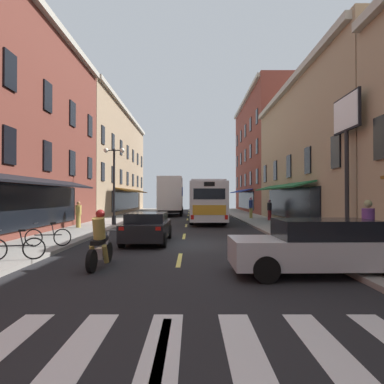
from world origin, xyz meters
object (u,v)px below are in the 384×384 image
(sedan_near, at_px, (319,247))
(sedan_mid, at_px, (147,227))
(transit_bus, at_px, (206,201))
(pedestrian_near, at_px, (78,214))
(pedestrian_mid, at_px, (367,229))
(pedestrian_rear, at_px, (250,207))
(box_truck, at_px, (170,196))
(bicycle_mid, at_px, (47,237))
(bicycle_near, at_px, (14,248))
(billboard_sign, at_px, (346,133))
(pedestrian_far, at_px, (269,210))
(street_lamp_twin, at_px, (113,182))
(motorcycle_rider, at_px, (99,243))

(sedan_near, relative_size, sedan_mid, 1.03)
(transit_bus, distance_m, pedestrian_near, 10.59)
(pedestrian_mid, bearing_deg, pedestrian_rear, 147.40)
(box_truck, xyz_separation_m, bicycle_mid, (-3.24, -23.40, -1.57))
(sedan_near, relative_size, bicycle_near, 2.69)
(bicycle_mid, bearing_deg, transit_bus, 65.60)
(billboard_sign, xyz_separation_m, pedestrian_far, (-0.45, 12.68, -3.81))
(transit_bus, height_order, street_lamp_twin, street_lamp_twin)
(box_truck, height_order, motorcycle_rider, box_truck)
(pedestrian_far, bearing_deg, sedan_mid, -167.95)
(pedestrian_mid, height_order, pedestrian_rear, pedestrian_rear)
(bicycle_mid, bearing_deg, bicycle_near, -85.65)
(billboard_sign, relative_size, pedestrian_far, 3.82)
(billboard_sign, height_order, transit_bus, billboard_sign)
(transit_bus, distance_m, pedestrian_mid, 17.87)
(sedan_near, bearing_deg, sedan_mid, 130.41)
(pedestrian_mid, xyz_separation_m, pedestrian_rear, (-0.11, 19.81, 0.03))
(pedestrian_mid, bearing_deg, pedestrian_near, -163.84)
(street_lamp_twin, bearing_deg, pedestrian_near, -128.42)
(sedan_mid, distance_m, pedestrian_mid, 8.70)
(sedan_near, xyz_separation_m, pedestrian_far, (2.89, 18.45, 0.25))
(motorcycle_rider, xyz_separation_m, pedestrian_near, (-4.31, 11.07, 0.27))
(box_truck, distance_m, bicycle_near, 26.47)
(pedestrian_near, bearing_deg, pedestrian_mid, -50.64)
(billboard_sign, distance_m, sedan_mid, 9.54)
(sedan_near, bearing_deg, bicycle_near, 171.43)
(pedestrian_far, xyz_separation_m, street_lamp_twin, (-11.45, -4.32, 2.03))
(sedan_mid, distance_m, bicycle_mid, 4.07)
(billboard_sign, relative_size, bicycle_mid, 3.66)
(bicycle_near, relative_size, pedestrian_mid, 0.94)
(sedan_mid, distance_m, pedestrian_rear, 16.64)
(bicycle_near, xyz_separation_m, pedestrian_rear, (10.44, 19.92, 0.59))
(pedestrian_far, height_order, street_lamp_twin, street_lamp_twin)
(box_truck, height_order, bicycle_near, box_truck)
(bicycle_near, bearing_deg, pedestrian_far, 56.28)
(bicycle_mid, bearing_deg, pedestrian_rear, 58.02)
(billboard_sign, xyz_separation_m, sedan_near, (-3.34, -5.77, -4.06))
(box_truck, xyz_separation_m, sedan_mid, (0.28, -21.35, -1.39))
(bicycle_near, distance_m, pedestrian_near, 10.85)
(pedestrian_near, bearing_deg, bicycle_mid, -89.13)
(box_truck, bearing_deg, motorcycle_rider, -90.86)
(transit_bus, distance_m, sedan_mid, 13.01)
(transit_bus, bearing_deg, pedestrian_near, -140.12)
(pedestrian_near, height_order, street_lamp_twin, street_lamp_twin)
(sedan_near, bearing_deg, motorcycle_rider, 171.08)
(street_lamp_twin, bearing_deg, pedestrian_far, 20.68)
(sedan_near, height_order, pedestrian_near, pedestrian_near)
(box_truck, relative_size, sedan_mid, 1.75)
(sedan_mid, relative_size, pedestrian_near, 2.75)
(pedestrian_far, bearing_deg, motorcycle_rider, -161.08)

